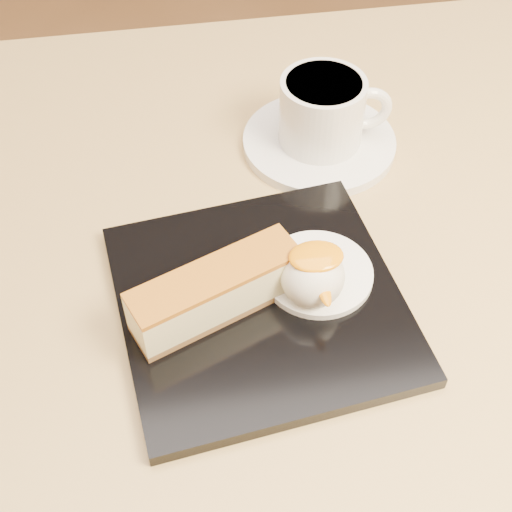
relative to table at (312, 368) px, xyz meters
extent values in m
cylinder|color=black|center=(0.00, 0.00, -0.21)|extent=(0.08, 0.08, 0.66)
cube|color=olive|center=(0.00, 0.00, 0.14)|extent=(0.80, 0.80, 0.04)
cube|color=black|center=(-0.06, -0.03, 0.16)|extent=(0.24, 0.24, 0.01)
cube|color=brown|center=(-0.09, -0.04, 0.17)|extent=(0.14, 0.08, 0.01)
cube|color=beige|center=(-0.09, -0.04, 0.19)|extent=(0.14, 0.08, 0.03)
cube|color=#8C4D0F|center=(-0.09, -0.04, 0.21)|extent=(0.14, 0.08, 0.00)
cylinder|color=white|center=(-0.01, -0.02, 0.17)|extent=(0.09, 0.09, 0.01)
sphere|color=white|center=(-0.02, -0.04, 0.19)|extent=(0.05, 0.05, 0.05)
ellipsoid|color=orange|center=(-0.02, -0.03, 0.21)|extent=(0.04, 0.03, 0.01)
ellipsoid|color=#308D2E|center=(-0.04, 0.00, 0.17)|extent=(0.02, 0.01, 0.00)
ellipsoid|color=#308D2E|center=(-0.03, 0.01, 0.17)|extent=(0.02, 0.02, 0.00)
ellipsoid|color=#308D2E|center=(-0.05, 0.01, 0.17)|extent=(0.01, 0.02, 0.00)
cylinder|color=white|center=(0.03, 0.16, 0.16)|extent=(0.15, 0.15, 0.01)
cylinder|color=white|center=(0.03, 0.16, 0.20)|extent=(0.08, 0.08, 0.07)
cylinder|color=black|center=(0.03, 0.16, 0.23)|extent=(0.07, 0.07, 0.00)
torus|color=white|center=(0.08, 0.15, 0.20)|extent=(0.05, 0.01, 0.05)
camera|label=1|loc=(-0.12, -0.37, 0.62)|focal=50.00mm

